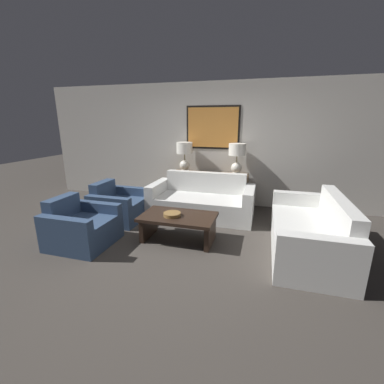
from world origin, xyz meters
The scene contains 11 objects.
ground_plane centered at (0.00, 0.00, 0.00)m, with size 20.00×20.00×0.00m, color #3D3833.
back_wall centered at (0.00, 2.48, 1.33)m, with size 8.16×0.12×2.65m.
console_table centered at (0.00, 2.20, 0.37)m, with size 1.67×0.39×0.74m.
table_lamp_left centered at (-0.58, 2.20, 1.15)m, with size 0.35×0.35×0.65m.
table_lamp_right centered at (0.58, 2.20, 1.15)m, with size 0.35×0.35×0.65m.
couch_by_back_wall centered at (0.00, 1.51, 0.28)m, with size 2.02×0.93×0.82m.
couch_by_side centered at (1.86, 0.51, 0.28)m, with size 0.93×2.02×0.82m.
coffee_table centered at (-0.09, 0.32, 0.31)m, with size 1.16×0.68×0.42m.
decorative_bowl centered at (-0.16, 0.26, 0.45)m, with size 0.27×0.27×0.05m.
armchair_near_back_wall centered at (-1.47, 0.84, 0.26)m, with size 0.86×0.87×0.73m.
armchair_near_camera centered at (-1.47, -0.20, 0.26)m, with size 0.86×0.87×0.73m.
Camera 1 is at (1.16, -3.22, 1.84)m, focal length 24.00 mm.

